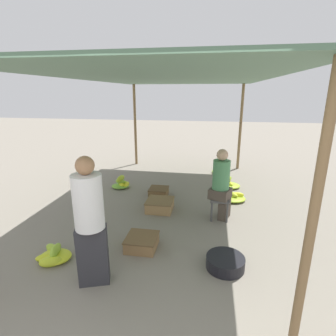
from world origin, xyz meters
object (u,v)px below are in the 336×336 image
(basin_black, at_px, (225,262))
(banana_pile_right_0, at_px, (220,171))
(vendor_foreground, at_px, (90,221))
(crate_near, at_px, (160,205))
(banana_pile_right_1, at_px, (228,183))
(stool, at_px, (220,202))
(vendor_seated, at_px, (222,184))
(banana_pile_left_1, at_px, (121,184))
(crate_mid, at_px, (142,242))
(banana_pile_left_0, at_px, (53,256))
(crate_far, at_px, (159,192))
(banana_pile_right_2, at_px, (232,197))

(basin_black, relative_size, banana_pile_right_0, 1.04)
(vendor_foreground, height_order, banana_pile_right_0, vendor_foreground)
(basin_black, distance_m, crate_near, 2.00)
(banana_pile_right_0, xyz_separation_m, banana_pile_right_1, (0.17, -1.13, 0.02))
(stool, xyz_separation_m, banana_pile_right_0, (0.07, 2.85, -0.25))
(vendor_seated, xyz_separation_m, banana_pile_left_1, (-2.34, 1.24, -0.58))
(basin_black, relative_size, banana_pile_right_1, 0.88)
(stool, bearing_deg, vendor_seated, 22.24)
(vendor_seated, relative_size, banana_pile_right_1, 2.27)
(basin_black, bearing_deg, crate_mid, 167.58)
(banana_pile_left_1, height_order, banana_pile_right_0, banana_pile_left_1)
(vendor_foreground, relative_size, banana_pile_left_1, 3.75)
(basin_black, height_order, banana_pile_right_1, banana_pile_right_1)
(banana_pile_left_0, bearing_deg, crate_mid, 23.45)
(vendor_seated, xyz_separation_m, crate_mid, (-1.17, -1.17, -0.59))
(vendor_seated, bearing_deg, basin_black, -88.35)
(crate_near, bearing_deg, banana_pile_right_0, 65.60)
(crate_mid, bearing_deg, stool, 45.24)
(stool, distance_m, banana_pile_left_1, 2.64)
(banana_pile_right_0, height_order, banana_pile_right_1, banana_pile_right_1)
(crate_mid, bearing_deg, crate_near, 89.69)
(crate_far, bearing_deg, banana_pile_right_0, 54.56)
(stool, bearing_deg, banana_pile_left_1, 151.69)
(banana_pile_left_1, bearing_deg, banana_pile_left_0, -89.41)
(crate_far, bearing_deg, banana_pile_left_0, -110.78)
(stool, xyz_separation_m, banana_pile_left_0, (-2.29, -1.65, -0.26))
(stool, bearing_deg, banana_pile_right_1, 81.94)
(crate_near, bearing_deg, banana_pile_right_2, 27.50)
(banana_pile_left_0, xyz_separation_m, banana_pile_right_1, (2.53, 3.38, 0.03))
(banana_pile_left_0, relative_size, banana_pile_left_1, 1.25)
(banana_pile_left_1, distance_m, crate_near, 1.59)
(banana_pile_right_0, bearing_deg, crate_near, -114.40)
(basin_black, distance_m, banana_pile_right_1, 3.16)
(banana_pile_left_0, bearing_deg, stool, 35.88)
(banana_pile_right_2, bearing_deg, banana_pile_left_0, -135.06)
(stool, bearing_deg, banana_pile_right_0, 88.55)
(vendor_foreground, bearing_deg, banana_pile_right_2, 57.73)
(banana_pile_right_1, xyz_separation_m, crate_mid, (-1.40, -2.89, -0.00))
(stool, xyz_separation_m, banana_pile_left_1, (-2.32, 1.25, -0.23))
(basin_black, bearing_deg, crate_near, 126.99)
(banana_pile_right_0, bearing_deg, banana_pile_left_1, -146.11)
(banana_pile_left_0, xyz_separation_m, banana_pile_right_2, (2.58, 2.57, 0.00))
(banana_pile_right_1, height_order, crate_far, banana_pile_right_1)
(banana_pile_left_1, xyz_separation_m, banana_pile_right_2, (2.61, -0.33, -0.04))
(banana_pile_left_1, distance_m, banana_pile_right_0, 2.88)
(banana_pile_left_0, relative_size, banana_pile_right_2, 0.93)
(banana_pile_left_0, relative_size, banana_pile_right_0, 1.08)
(banana_pile_right_1, bearing_deg, crate_mid, -115.81)
(stool, distance_m, banana_pile_right_0, 2.87)
(banana_pile_right_1, bearing_deg, banana_pile_right_0, 98.70)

